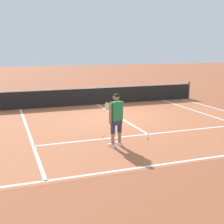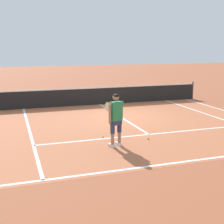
# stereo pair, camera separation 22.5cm
# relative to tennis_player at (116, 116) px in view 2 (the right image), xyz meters

# --- Properties ---
(ground_plane) EXTENTS (80.00, 80.00, 0.00)m
(ground_plane) POSITION_rel_tennis_player_xyz_m (1.59, 4.00, -0.99)
(ground_plane) COLOR #9E5133
(court_inner_surface) EXTENTS (10.98, 9.62, 0.00)m
(court_inner_surface) POSITION_rel_tennis_player_xyz_m (1.59, 2.66, -0.99)
(court_inner_surface) COLOR #B2603D
(court_inner_surface) RESTS_ON ground
(line_baseline) EXTENTS (10.98, 0.10, 0.01)m
(line_baseline) POSITION_rel_tennis_player_xyz_m (1.59, -1.95, -0.99)
(line_baseline) COLOR white
(line_baseline) RESTS_ON ground
(line_service) EXTENTS (8.23, 0.10, 0.01)m
(line_service) POSITION_rel_tennis_player_xyz_m (1.59, 0.88, -0.99)
(line_service) COLOR white
(line_service) RESTS_ON ground
(line_centre_service) EXTENTS (0.10, 6.40, 0.01)m
(line_centre_service) POSITION_rel_tennis_player_xyz_m (1.59, 4.08, -0.99)
(line_centre_service) COLOR white
(line_centre_service) RESTS_ON ground
(line_singles_left) EXTENTS (0.10, 9.22, 0.01)m
(line_singles_left) POSITION_rel_tennis_player_xyz_m (-2.52, 2.66, -0.99)
(line_singles_left) COLOR white
(line_singles_left) RESTS_ON ground
(line_singles_right) EXTENTS (0.10, 9.22, 0.01)m
(line_singles_right) POSITION_rel_tennis_player_xyz_m (5.71, 2.66, -0.99)
(line_singles_right) COLOR white
(line_singles_right) RESTS_ON ground
(tennis_net) EXTENTS (11.96, 0.08, 1.07)m
(tennis_net) POSITION_rel_tennis_player_xyz_m (1.59, 7.28, -0.49)
(tennis_net) COLOR #333338
(tennis_net) RESTS_ON ground
(tennis_player) EXTENTS (0.58, 1.22, 1.71)m
(tennis_player) POSITION_rel_tennis_player_xyz_m (0.00, 0.00, 0.00)
(tennis_player) COLOR white
(tennis_player) RESTS_ON ground
(tennis_ball_near_feet) EXTENTS (0.07, 0.07, 0.07)m
(tennis_ball_near_feet) POSITION_rel_tennis_player_xyz_m (-0.13, 1.01, -0.96)
(tennis_ball_near_feet) COLOR #CCE02D
(tennis_ball_near_feet) RESTS_ON ground
(tennis_ball_by_baseline) EXTENTS (0.07, 0.07, 0.07)m
(tennis_ball_by_baseline) POSITION_rel_tennis_player_xyz_m (1.31, 0.33, -0.96)
(tennis_ball_by_baseline) COLOR #CCE02D
(tennis_ball_by_baseline) RESTS_ON ground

